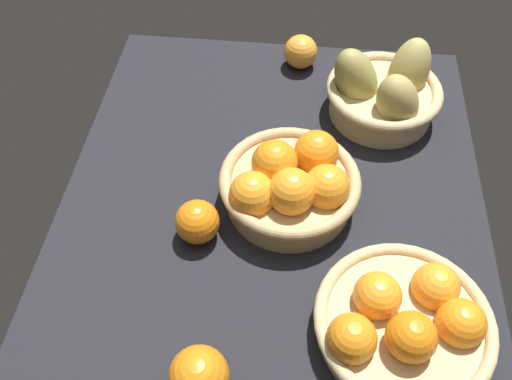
{
  "coord_description": "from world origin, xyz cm",
  "views": [
    {
      "loc": [
        56.8,
        2.95,
        76.5
      ],
      "look_at": [
        2.46,
        -2.75,
        7.0
      ],
      "focal_mm": 37.81,
      "sensor_mm": 36.0,
      "label": 1
    }
  ],
  "objects_px": {
    "loose_orange_side_gap": "(199,376)",
    "basket_center": "(290,184)",
    "basket_far_left_pears": "(384,93)",
    "basket_far_right": "(404,322)",
    "loose_orange_front_gap": "(197,222)",
    "loose_orange_back_gap": "(301,52)"
  },
  "relations": [
    {
      "from": "basket_center",
      "to": "loose_orange_front_gap",
      "type": "bearing_deg",
      "value": -60.38
    },
    {
      "from": "basket_far_left_pears",
      "to": "basket_far_right",
      "type": "bearing_deg",
      "value": 1.38
    },
    {
      "from": "basket_far_left_pears",
      "to": "loose_orange_side_gap",
      "type": "relative_size",
      "value": 2.85
    },
    {
      "from": "loose_orange_side_gap",
      "to": "basket_far_left_pears",
      "type": "bearing_deg",
      "value": 155.23
    },
    {
      "from": "basket_center",
      "to": "loose_orange_front_gap",
      "type": "xyz_separation_m",
      "value": [
        0.08,
        -0.14,
        -0.01
      ]
    },
    {
      "from": "loose_orange_front_gap",
      "to": "basket_center",
      "type": "bearing_deg",
      "value": 119.62
    },
    {
      "from": "basket_far_left_pears",
      "to": "basket_far_right",
      "type": "distance_m",
      "value": 0.46
    },
    {
      "from": "basket_far_right",
      "to": "loose_orange_front_gap",
      "type": "bearing_deg",
      "value": -113.69
    },
    {
      "from": "basket_far_left_pears",
      "to": "loose_orange_front_gap",
      "type": "relative_size",
      "value": 3.2
    },
    {
      "from": "loose_orange_front_gap",
      "to": "loose_orange_side_gap",
      "type": "bearing_deg",
      "value": 10.42
    },
    {
      "from": "basket_far_right",
      "to": "loose_orange_side_gap",
      "type": "height_order",
      "value": "basket_far_right"
    },
    {
      "from": "loose_orange_front_gap",
      "to": "loose_orange_back_gap",
      "type": "bearing_deg",
      "value": 162.65
    },
    {
      "from": "basket_far_right",
      "to": "basket_far_left_pears",
      "type": "bearing_deg",
      "value": -178.62
    },
    {
      "from": "basket_center",
      "to": "basket_far_right",
      "type": "xyz_separation_m",
      "value": [
        0.22,
        0.17,
        -0.01
      ]
    },
    {
      "from": "loose_orange_back_gap",
      "to": "loose_orange_side_gap",
      "type": "relative_size",
      "value": 0.87
    },
    {
      "from": "basket_center",
      "to": "loose_orange_back_gap",
      "type": "bearing_deg",
      "value": -179.69
    },
    {
      "from": "basket_center",
      "to": "loose_orange_front_gap",
      "type": "distance_m",
      "value": 0.16
    },
    {
      "from": "loose_orange_back_gap",
      "to": "loose_orange_side_gap",
      "type": "height_order",
      "value": "loose_orange_side_gap"
    },
    {
      "from": "loose_orange_side_gap",
      "to": "basket_center",
      "type": "bearing_deg",
      "value": 163.27
    },
    {
      "from": "basket_center",
      "to": "loose_orange_side_gap",
      "type": "xyz_separation_m",
      "value": [
        0.32,
        -0.1,
        -0.01
      ]
    },
    {
      "from": "loose_orange_front_gap",
      "to": "loose_orange_side_gap",
      "type": "xyz_separation_m",
      "value": [
        0.24,
        0.04,
        0.0
      ]
    },
    {
      "from": "basket_center",
      "to": "basket_far_right",
      "type": "height_order",
      "value": "basket_center"
    }
  ]
}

